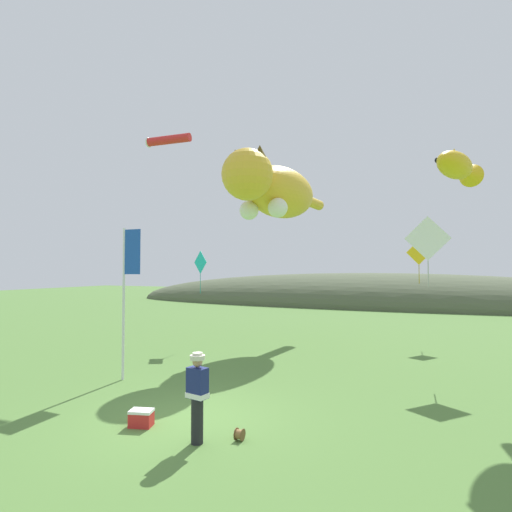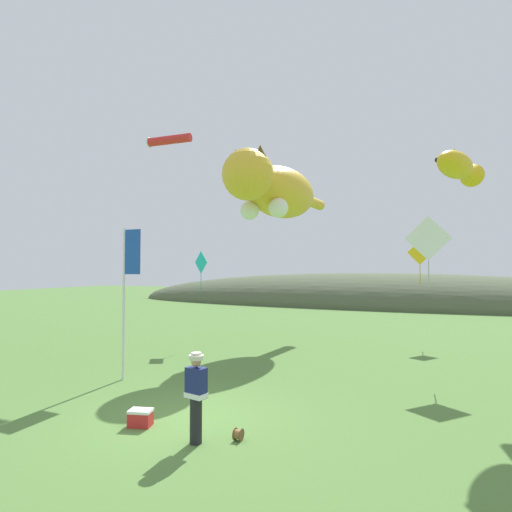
% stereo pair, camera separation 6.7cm
% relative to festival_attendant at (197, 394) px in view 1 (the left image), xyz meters
% --- Properties ---
extents(ground_plane, '(120.00, 120.00, 0.00)m').
position_rel_festival_attendant_xyz_m(ground_plane, '(-0.87, 0.99, -0.95)').
color(ground_plane, '#517A38').
extents(distant_hill_ridge, '(53.35, 12.70, 6.23)m').
position_rel_festival_attendant_xyz_m(distant_hill_ridge, '(-0.87, 33.67, -0.95)').
color(distant_hill_ridge, '#4C563D').
rests_on(distant_hill_ridge, ground).
extents(festival_attendant, '(0.46, 0.33, 1.77)m').
position_rel_festival_attendant_xyz_m(festival_attendant, '(0.00, 0.00, 0.00)').
color(festival_attendant, black).
rests_on(festival_attendant, ground).
extents(kite_spool, '(0.16, 0.24, 0.24)m').
position_rel_festival_attendant_xyz_m(kite_spool, '(0.71, 0.45, -0.83)').
color(kite_spool, olive).
rests_on(kite_spool, ground).
extents(picnic_cooler, '(0.56, 0.45, 0.36)m').
position_rel_festival_attendant_xyz_m(picnic_cooler, '(-1.57, 0.25, -0.77)').
color(picnic_cooler, red).
rests_on(picnic_cooler, ground).
extents(festival_banner_pole, '(0.66, 0.08, 4.73)m').
position_rel_festival_attendant_xyz_m(festival_banner_pole, '(-4.39, 3.01, 2.15)').
color(festival_banner_pole, silver).
rests_on(festival_banner_pole, ground).
extents(kite_giant_cat, '(3.25, 9.43, 2.87)m').
position_rel_festival_attendant_xyz_m(kite_giant_cat, '(-2.35, 10.67, 6.20)').
color(kite_giant_cat, gold).
extents(kite_fish_windsock, '(1.67, 2.93, 0.87)m').
position_rel_festival_attendant_xyz_m(kite_fish_windsock, '(5.13, 6.54, 5.58)').
color(kite_fish_windsock, gold).
extents(kite_tube_streamer, '(2.06, 0.53, 0.44)m').
position_rel_festival_attendant_xyz_m(kite_tube_streamer, '(-5.79, 7.02, 7.97)').
color(kite_tube_streamer, red).
extents(kite_diamond_gold, '(1.11, 0.46, 2.09)m').
position_rel_festival_attendant_xyz_m(kite_diamond_gold, '(3.88, 13.81, 3.28)').
color(kite_diamond_gold, yellow).
extents(kite_diamond_white, '(1.48, 0.30, 2.41)m').
position_rel_festival_attendant_xyz_m(kite_diamond_white, '(4.26, 7.78, 3.52)').
color(kite_diamond_white, white).
extents(kite_diamond_teal, '(0.94, 0.49, 1.94)m').
position_rel_festival_attendant_xyz_m(kite_diamond_teal, '(-5.26, 8.83, 2.79)').
color(kite_diamond_teal, '#19BFBF').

